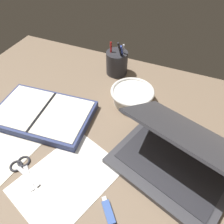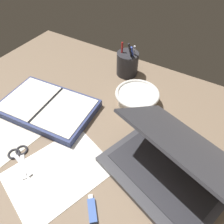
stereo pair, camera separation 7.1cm
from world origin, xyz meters
The scene contains 9 objects.
desk_top centered at (0.00, 0.00, 1.00)cm, with size 140.00×100.00×2.00cm, color #75604C.
laptop centered at (21.84, 0.59, 6.74)cm, with size 39.91×36.22×17.69cm.
bowl centered at (1.14, 22.04, 5.16)cm, with size 16.50×16.50×5.64cm.
pen_cup centered at (-11.24, 37.16, 7.16)cm, with size 9.21×9.21×16.49cm.
planner centered at (-25.30, 1.83, 3.52)cm, with size 35.86×24.91×3.22cm.
scissors centered at (-19.31, -17.77, 2.34)cm, with size 12.14×8.84×0.80cm.
paper_sheet_front centered at (-5.06, -15.71, 2.08)cm, with size 21.09×28.21×0.16cm, color white.
paper_sheet_beside_planner centered at (-28.80, -13.35, 2.08)cm, with size 18.44×24.95×0.16cm, color silver.
usb_drive centered at (9.47, -19.53, 2.50)cm, with size 5.98×6.44×1.00cm.
Camera 2 is at (24.56, -34.47, 60.30)cm, focal length 35.00 mm.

